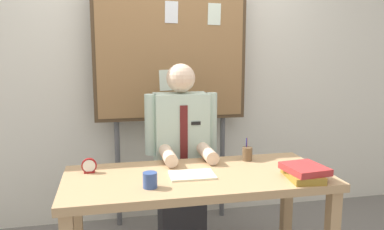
{
  "coord_description": "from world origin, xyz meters",
  "views": [
    {
      "loc": [
        -0.53,
        -2.29,
        1.53
      ],
      "look_at": [
        0.0,
        0.17,
        1.11
      ],
      "focal_mm": 36.56,
      "sensor_mm": 36.0,
      "label": 1
    }
  ],
  "objects_px": {
    "person": "(181,163)",
    "bulletin_board": "(171,50)",
    "desk": "(198,189)",
    "coffee_mug": "(150,180)",
    "open_notebook": "(192,175)",
    "pen_holder": "(247,154)",
    "desk_clock": "(89,166)",
    "book_stack": "(304,172)"
  },
  "relations": [
    {
      "from": "person",
      "to": "bulletin_board",
      "type": "xyz_separation_m",
      "value": [
        0.0,
        0.44,
        0.85
      ]
    },
    {
      "from": "desk",
      "to": "coffee_mug",
      "type": "xyz_separation_m",
      "value": [
        -0.32,
        -0.17,
        0.14
      ]
    },
    {
      "from": "bulletin_board",
      "to": "person",
      "type": "bearing_deg",
      "value": -90.02
    },
    {
      "from": "bulletin_board",
      "to": "desk",
      "type": "bearing_deg",
      "value": -90.01
    },
    {
      "from": "person",
      "to": "open_notebook",
      "type": "relative_size",
      "value": 5.16
    },
    {
      "from": "coffee_mug",
      "to": "pen_holder",
      "type": "xyz_separation_m",
      "value": [
        0.73,
        0.4,
        0.0
      ]
    },
    {
      "from": "person",
      "to": "desk_clock",
      "type": "height_order",
      "value": "person"
    },
    {
      "from": "person",
      "to": "open_notebook",
      "type": "height_order",
      "value": "person"
    },
    {
      "from": "bulletin_board",
      "to": "pen_holder",
      "type": "bearing_deg",
      "value": -61.47
    },
    {
      "from": "person",
      "to": "desk_clock",
      "type": "xyz_separation_m",
      "value": [
        -0.66,
        -0.37,
        0.13
      ]
    },
    {
      "from": "bulletin_board",
      "to": "desk_clock",
      "type": "xyz_separation_m",
      "value": [
        -0.66,
        -0.81,
        -0.72
      ]
    },
    {
      "from": "bulletin_board",
      "to": "coffee_mug",
      "type": "distance_m",
      "value": 1.4
    },
    {
      "from": "person",
      "to": "pen_holder",
      "type": "height_order",
      "value": "person"
    },
    {
      "from": "coffee_mug",
      "to": "pen_holder",
      "type": "relative_size",
      "value": 0.56
    },
    {
      "from": "desk",
      "to": "book_stack",
      "type": "bearing_deg",
      "value": -19.47
    },
    {
      "from": "coffee_mug",
      "to": "desk_clock",
      "type": "bearing_deg",
      "value": 134.55
    },
    {
      "from": "desk_clock",
      "to": "coffee_mug",
      "type": "xyz_separation_m",
      "value": [
        0.35,
        -0.35,
        0.0
      ]
    },
    {
      "from": "person",
      "to": "desk_clock",
      "type": "relative_size",
      "value": 15.06
    },
    {
      "from": "open_notebook",
      "to": "desk_clock",
      "type": "bearing_deg",
      "value": 162.21
    },
    {
      "from": "desk",
      "to": "coffee_mug",
      "type": "distance_m",
      "value": 0.39
    },
    {
      "from": "bulletin_board",
      "to": "desk_clock",
      "type": "relative_size",
      "value": 22.84
    },
    {
      "from": "person",
      "to": "bulletin_board",
      "type": "distance_m",
      "value": 0.96
    },
    {
      "from": "book_stack",
      "to": "pen_holder",
      "type": "relative_size",
      "value": 1.85
    },
    {
      "from": "desk",
      "to": "bulletin_board",
      "type": "relative_size",
      "value": 0.76
    },
    {
      "from": "book_stack",
      "to": "pen_holder",
      "type": "height_order",
      "value": "pen_holder"
    },
    {
      "from": "open_notebook",
      "to": "person",
      "type": "bearing_deg",
      "value": 85.91
    },
    {
      "from": "book_stack",
      "to": "open_notebook",
      "type": "height_order",
      "value": "book_stack"
    },
    {
      "from": "bulletin_board",
      "to": "book_stack",
      "type": "distance_m",
      "value": 1.53
    },
    {
      "from": "desk_clock",
      "to": "pen_holder",
      "type": "bearing_deg",
      "value": 2.68
    },
    {
      "from": "pen_holder",
      "to": "coffee_mug",
      "type": "bearing_deg",
      "value": -151.02
    },
    {
      "from": "book_stack",
      "to": "open_notebook",
      "type": "distance_m",
      "value": 0.68
    },
    {
      "from": "desk",
      "to": "pen_holder",
      "type": "bearing_deg",
      "value": 29.26
    },
    {
      "from": "book_stack",
      "to": "coffee_mug",
      "type": "xyz_separation_m",
      "value": [
        -0.92,
        0.04,
        0.0
      ]
    },
    {
      "from": "desk",
      "to": "book_stack",
      "type": "height_order",
      "value": "book_stack"
    },
    {
      "from": "open_notebook",
      "to": "pen_holder",
      "type": "distance_m",
      "value": 0.52
    },
    {
      "from": "person",
      "to": "desk",
      "type": "bearing_deg",
      "value": -90.0
    },
    {
      "from": "open_notebook",
      "to": "desk_clock",
      "type": "height_order",
      "value": "desk_clock"
    },
    {
      "from": "open_notebook",
      "to": "pen_holder",
      "type": "height_order",
      "value": "pen_holder"
    },
    {
      "from": "desk_clock",
      "to": "book_stack",
      "type": "bearing_deg",
      "value": -17.25
    },
    {
      "from": "book_stack",
      "to": "coffee_mug",
      "type": "relative_size",
      "value": 3.33
    },
    {
      "from": "desk",
      "to": "open_notebook",
      "type": "height_order",
      "value": "open_notebook"
    },
    {
      "from": "desk_clock",
      "to": "bulletin_board",
      "type": "bearing_deg",
      "value": 50.52
    }
  ]
}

